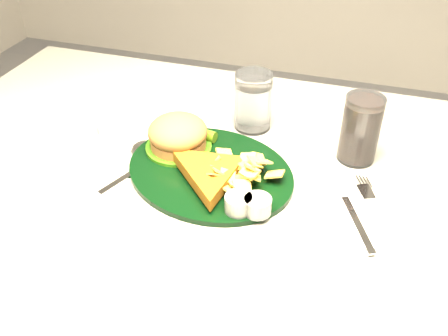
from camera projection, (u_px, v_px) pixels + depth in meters
The scene contains 7 objects.
table at pixel (218, 312), 1.08m from camera, with size 1.20×0.80×0.75m, color gray, non-canonical shape.
dinner_plate at pixel (210, 158), 0.84m from camera, with size 0.30×0.25×0.07m, color black, non-canonical shape.
water_glass at pixel (253, 101), 0.95m from camera, with size 0.07×0.07×0.11m, color white.
cola_glass at pixel (360, 129), 0.86m from camera, with size 0.07×0.07×0.12m, color black.
fork_napkin at pixel (358, 220), 0.76m from camera, with size 0.13×0.16×0.01m, color white, non-canonical shape.
spoon at pixel (127, 175), 0.85m from camera, with size 0.04×0.17×0.01m, color white, non-canonical shape.
ramekin at pixel (109, 126), 0.96m from camera, with size 0.04×0.04×0.03m, color white.
Camera 1 is at (0.22, -0.65, 1.27)m, focal length 40.00 mm.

